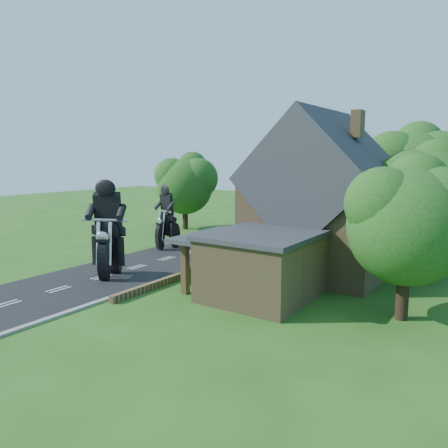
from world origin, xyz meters
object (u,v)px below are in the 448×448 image
Objects in this scene: motorcycle_lead at (110,263)px; motorcycle_follow at (168,240)px; garden_wall at (232,258)px; annex at (260,264)px; house at (322,204)px.

motorcycle_lead is 8.65m from motorcycle_follow.
garden_wall is at bearing -170.52° from motorcycle_follow.
annex reaches higher than motorcycle_lead.
house is 13.70m from motorcycle_lead.
annex is 4.26× the size of motorcycle_follow.
motorcycle_follow is at bearing -97.50° from motorcycle_lead.
annex is at bearing 166.59° from motorcycle_follow.
motorcycle_lead is at bearing 122.17° from motorcycle_follow.
motorcycle_follow is at bearing 152.13° from annex.
garden_wall is 7.52m from house.
motorcycle_lead is at bearing -139.12° from house.
motorcycle_lead reaches higher than garden_wall.
motorcycle_follow is (-12.03, 6.36, -1.00)m from annex.
house is at bearing 9.17° from garden_wall.
motorcycle_lead is at bearing -168.70° from annex.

